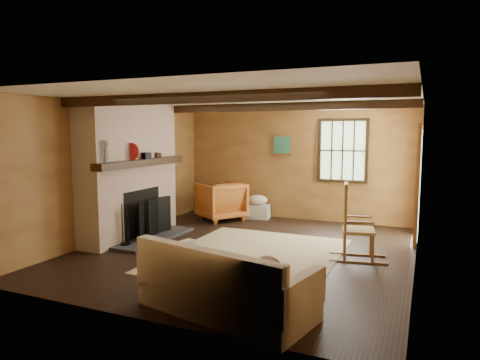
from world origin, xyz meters
The scene contains 10 objects.
ground centered at (0.00, 0.00, 0.00)m, with size 5.50×5.50×0.00m, color black.
room_envelope centered at (0.22, 0.26, 1.63)m, with size 5.02×5.52×2.44m.
fireplace centered at (-2.23, 0.00, 1.10)m, with size 1.02×2.30×2.40m.
rug centered at (0.20, -0.20, 0.00)m, with size 2.50×3.00×0.01m, color tan.
rocking_chair centered at (1.67, 0.22, 0.48)m, with size 0.90×0.58×1.15m.
sofa centered at (0.71, -2.28, 0.27)m, with size 2.01×1.22×0.76m.
firewood_pile centered at (-2.01, 2.58, 0.11)m, with size 0.59×0.11×0.22m.
laundry_basket centered at (-0.75, 2.44, 0.15)m, with size 0.50×0.38×0.30m, color silver.
basket_pillow centered at (-0.75, 2.44, 0.41)m, with size 0.43×0.35×0.22m, color white.
armchair centered at (-1.43, 2.00, 0.41)m, with size 0.87×0.90×0.82m, color #BF6026.
Camera 1 is at (2.58, -6.15, 1.90)m, focal length 32.00 mm.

